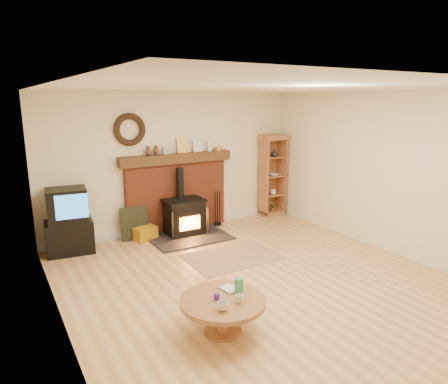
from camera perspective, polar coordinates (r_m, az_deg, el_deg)
ground at (r=5.68m, az=4.89°, el=-12.59°), size 5.50×5.50×0.00m
room_shell at (r=5.25m, az=4.48°, el=4.91°), size 5.02×5.52×2.61m
chimney_breast at (r=7.63m, az=-6.73°, el=0.45°), size 2.20×0.22×1.78m
wood_stove at (r=7.38m, az=-5.61°, el=-3.76°), size 1.40×1.00×1.24m
area_rug at (r=6.47m, az=1.18°, el=-9.21°), size 1.44×0.99×0.01m
tv_unit at (r=6.96m, az=-21.34°, el=-4.06°), size 0.79×0.59×1.08m
curio_cabinet at (r=8.61m, az=6.83°, el=2.38°), size 0.56×0.40×1.74m
firelog_box at (r=7.31m, az=-11.14°, el=-5.84°), size 0.43×0.33×0.24m
leaning_painting at (r=7.34m, az=-12.68°, el=-4.36°), size 0.50×0.13×0.59m
fire_tools at (r=8.00m, az=-0.94°, el=-3.82°), size 0.16×0.16×0.70m
coffee_table at (r=4.41m, az=-0.11°, el=-15.88°), size 0.92×0.92×0.55m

